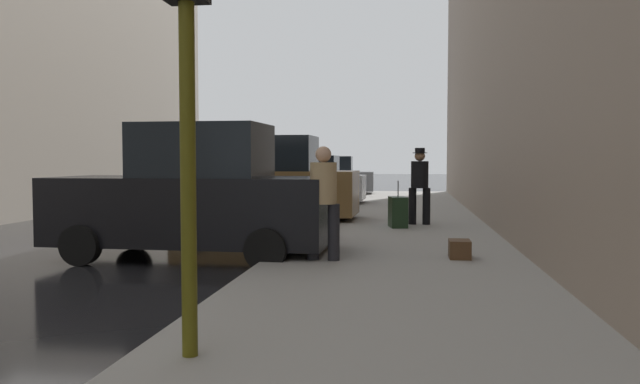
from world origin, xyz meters
name	(u,v)px	position (x,y,z in m)	size (l,w,h in m)	color
ground_plane	(37,259)	(0.00, 0.00, 0.00)	(120.00, 120.00, 0.00)	black
sidewalk	(396,262)	(6.00, 0.00, 0.07)	(4.00, 40.00, 0.15)	gray
parked_black_suv	(195,197)	(2.65, 0.36, 1.03)	(4.64, 2.14, 2.25)	black
parked_bronze_suv	(268,184)	(2.65, 5.93, 1.03)	(4.63, 2.12, 2.25)	brown
parked_silver_sedan	(306,182)	(2.65, 11.87, 0.85)	(4.23, 2.11, 1.79)	#B7BABF
parked_gray_coupe	(327,177)	(2.65, 17.88, 0.85)	(4.27, 2.19, 1.79)	slate
fire_hydrant	(318,220)	(4.45, 2.27, 0.50)	(0.42, 0.22, 0.70)	red
traffic_light	(187,14)	(4.50, -5.06, 2.76)	(0.32, 0.32, 3.60)	#514C0F
pedestrian_with_fedora	(420,182)	(6.45, 4.98, 1.14)	(0.50, 0.40, 1.78)	black
pedestrian_in_tan_coat	(323,197)	(4.91, -0.39, 1.10)	(0.52, 0.44, 1.71)	black
rolling_suitcase	(398,212)	(5.96, 4.30, 0.49)	(0.46, 0.62, 1.04)	black
duffel_bag	(460,249)	(6.96, 0.06, 0.29)	(0.32, 0.44, 0.28)	#472D19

